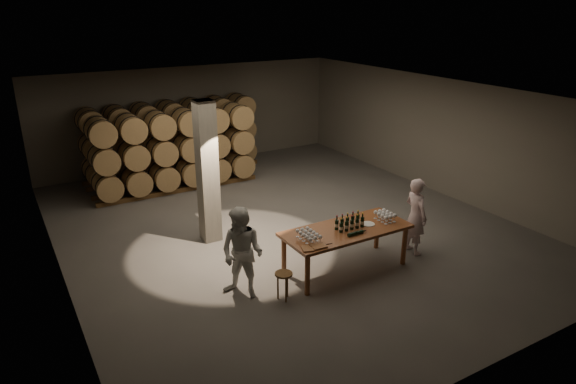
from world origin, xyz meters
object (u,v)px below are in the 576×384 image
plate (368,224)px  notebook_near (319,246)px  stool (284,278)px  bottle_cluster (350,223)px  person_woman (242,253)px  tasting_table (346,234)px  person_man (416,216)px

plate → notebook_near: notebook_near is taller
notebook_near → stool: 0.86m
bottle_cluster → stool: (-1.71, -0.34, -0.57)m
stool → person_woman: 0.87m
tasting_table → person_woman: 2.21m
tasting_table → person_man: bearing=-4.2°
stool → person_woman: person_woman is taller
person_man → person_woman: (-3.93, 0.30, 0.02)m
bottle_cluster → person_man: bearing=-4.2°
plate → person_man: bearing=-3.6°
stool → person_woman: size_ratio=0.31×
plate → stool: 2.21m
notebook_near → person_woman: (-1.28, 0.56, -0.05)m
tasting_table → person_man: person_man is taller
plate → notebook_near: (-1.43, -0.34, 0.01)m
plate → stool: size_ratio=0.51×
bottle_cluster → tasting_table: bearing=176.7°
bottle_cluster → notebook_near: size_ratio=2.16×
tasting_table → person_man: (1.73, -0.13, 0.05)m
bottle_cluster → person_woman: bearing=175.7°
person_man → notebook_near: bearing=99.8°
tasting_table → person_woman: size_ratio=1.51×
plate → bottle_cluster: bearing=174.0°
bottle_cluster → plate: bottle_cluster is taller
plate → stool: bearing=-172.1°
plate → notebook_near: bearing=-166.6°
tasting_table → bottle_cluster: (0.07, -0.00, 0.21)m
bottle_cluster → stool: size_ratio=1.10×
plate → person_man: 1.23m
person_woman → person_man: bearing=49.7°
tasting_table → stool: size_ratio=4.82×
bottle_cluster → person_woman: (-2.27, 0.17, -0.14)m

